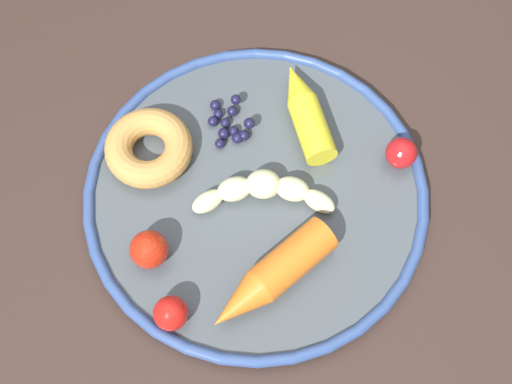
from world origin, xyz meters
The scene contains 11 objects.
ground_plane centered at (0.00, 0.00, 0.00)m, with size 6.00×6.00×0.00m, color gray.
dining_table centered at (0.00, 0.00, 0.68)m, with size 0.97×0.98×0.77m.
plate centered at (-0.01, -0.03, 0.78)m, with size 0.35×0.35×0.02m.
banana centered at (-0.01, -0.03, 0.80)m, with size 0.14×0.08×0.03m.
carrot_orange centered at (-0.04, -0.12, 0.80)m, with size 0.14×0.08×0.04m.
carrot_yellow centered at (0.07, 0.03, 0.80)m, with size 0.05×0.12×0.03m.
donut centered at (-0.10, 0.06, 0.80)m, with size 0.09×0.09×0.03m, color #C68C46.
blueberry_pile centered at (-0.01, 0.05, 0.79)m, with size 0.05×0.06×0.02m.
tomato_near centered at (-0.13, -0.05, 0.80)m, with size 0.04×0.04×0.04m, color red.
tomato_mid centered at (-0.14, -0.11, 0.80)m, with size 0.03×0.03×0.03m, color red.
tomato_far centered at (0.14, -0.05, 0.80)m, with size 0.03×0.03×0.03m, color red.
Camera 1 is at (-0.12, -0.28, 1.40)m, focal length 46.73 mm.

